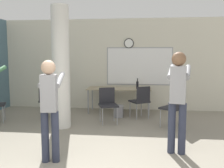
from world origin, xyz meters
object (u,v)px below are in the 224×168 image
at_px(chair_table_front, 108,102).
at_px(folding_table, 119,89).
at_px(bottle_on_table, 137,85).
at_px(chair_table_right, 141,100).
at_px(person_playing_side, 178,94).
at_px(chair_mid_room, 174,106).
at_px(chair_near_pillar, 48,100).
at_px(person_playing_front, 50,103).

bearing_deg(chair_table_front, folding_table, 81.22).
relative_size(bottle_on_table, chair_table_right, 0.34).
xyz_separation_m(bottle_on_table, chair_table_right, (0.10, -0.56, -0.33)).
bearing_deg(folding_table, person_playing_side, -67.28).
bearing_deg(person_playing_side, chair_table_front, 128.21).
distance_m(bottle_on_table, chair_table_front, 1.33).
bearing_deg(person_playing_side, bottle_on_table, 103.94).
xyz_separation_m(chair_mid_room, person_playing_side, (-0.15, -1.55, 0.51)).
relative_size(chair_mid_room, person_playing_side, 0.50).
height_order(folding_table, chair_mid_room, chair_mid_room).
relative_size(bottle_on_table, chair_near_pillar, 0.34).
distance_m(chair_near_pillar, person_playing_front, 2.86).
relative_size(folding_table, chair_mid_room, 2.13).
height_order(bottle_on_table, chair_table_right, bottle_on_table).
bearing_deg(chair_table_front, person_playing_side, -51.79).
xyz_separation_m(folding_table, chair_mid_room, (1.40, -1.43, -0.17)).
xyz_separation_m(chair_near_pillar, person_playing_side, (3.06, -2.05, 0.51)).
bearing_deg(chair_table_right, folding_table, 133.92).
distance_m(folding_table, person_playing_front, 3.66).
bearing_deg(chair_table_right, bottle_on_table, 99.86).
bearing_deg(bottle_on_table, person_playing_front, -110.67).
bearing_deg(person_playing_side, person_playing_front, -164.03).
height_order(folding_table, chair_near_pillar, chair_near_pillar).
bearing_deg(chair_near_pillar, bottle_on_table, 19.64).
bearing_deg(folding_table, chair_table_right, -46.08).
xyz_separation_m(bottle_on_table, chair_table_front, (-0.71, -1.07, -0.33)).
xyz_separation_m(person_playing_front, person_playing_side, (2.03, 0.58, 0.08)).
height_order(chair_near_pillar, chair_table_right, same).
xyz_separation_m(chair_near_pillar, chair_table_right, (2.44, 0.28, 0.00)).
height_order(chair_near_pillar, person_playing_front, person_playing_front).
height_order(chair_table_front, chair_table_right, same).
relative_size(bottle_on_table, chair_table_front, 0.34).
relative_size(bottle_on_table, chair_mid_room, 0.34).
relative_size(folding_table, chair_table_right, 2.13).
bearing_deg(bottle_on_table, person_playing_side, -76.06).
bearing_deg(chair_near_pillar, chair_table_right, 6.51).
bearing_deg(chair_table_right, chair_mid_room, -45.09).
bearing_deg(person_playing_front, chair_table_front, 76.03).
bearing_deg(person_playing_front, chair_mid_room, 44.39).
bearing_deg(person_playing_side, chair_table_right, 104.90).
relative_size(chair_near_pillar, person_playing_side, 0.50).
bearing_deg(folding_table, bottle_on_table, -10.19).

